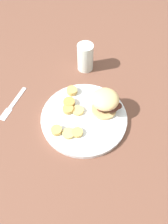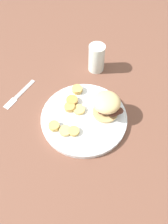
# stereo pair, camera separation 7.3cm
# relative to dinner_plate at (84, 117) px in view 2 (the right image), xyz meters

# --- Properties ---
(ground_plane) EXTENTS (4.00, 4.00, 0.00)m
(ground_plane) POSITION_rel_dinner_plate_xyz_m (0.00, 0.00, -0.01)
(ground_plane) COLOR brown
(dinner_plate) EXTENTS (0.30, 0.30, 0.02)m
(dinner_plate) POSITION_rel_dinner_plate_xyz_m (0.00, 0.00, 0.00)
(dinner_plate) COLOR white
(dinner_plate) RESTS_ON ground_plane
(sandwich) EXTENTS (0.12, 0.10, 0.08)m
(sandwich) POSITION_rel_dinner_plate_xyz_m (-0.05, -0.05, 0.05)
(sandwich) COLOR tan
(sandwich) RESTS_ON dinner_plate
(potato_round_0) EXTENTS (0.04, 0.04, 0.01)m
(potato_round_0) POSITION_rel_dinner_plate_xyz_m (-0.01, 0.07, 0.01)
(potato_round_0) COLOR tan
(potato_round_0) RESTS_ON dinner_plate
(potato_round_1) EXTENTS (0.04, 0.04, 0.02)m
(potato_round_1) POSITION_rel_dinner_plate_xyz_m (0.06, 0.09, 0.02)
(potato_round_1) COLOR tan
(potato_round_1) RESTS_ON dinner_plate
(potato_round_2) EXTENTS (0.04, 0.04, 0.02)m
(potato_round_2) POSITION_rel_dinner_plate_xyz_m (0.07, -0.03, 0.02)
(potato_round_2) COLOR #BC8942
(potato_round_2) RESTS_ON dinner_plate
(potato_round_3) EXTENTS (0.04, 0.04, 0.02)m
(potato_round_3) POSITION_rel_dinner_plate_xyz_m (0.06, -0.00, 0.02)
(potato_round_3) COLOR tan
(potato_round_3) RESTS_ON dinner_plate
(potato_round_4) EXTENTS (0.04, 0.04, 0.01)m
(potato_round_4) POSITION_rel_dinner_plate_xyz_m (0.02, 0.08, 0.01)
(potato_round_4) COLOR #DBB766
(potato_round_4) RESTS_ON dinner_plate
(potato_round_5) EXTENTS (0.04, 0.04, 0.02)m
(potato_round_5) POSITION_rel_dinner_plate_xyz_m (0.08, -0.08, 0.02)
(potato_round_5) COLOR tan
(potato_round_5) RESTS_ON dinner_plate
(potato_round_6) EXTENTS (0.04, 0.04, 0.01)m
(potato_round_6) POSITION_rel_dinner_plate_xyz_m (0.03, -0.01, 0.01)
(potato_round_6) COLOR #DBB766
(potato_round_6) RESTS_ON dinner_plate
(fork) EXTENTS (0.03, 0.16, 0.00)m
(fork) POSITION_rel_dinner_plate_xyz_m (0.27, 0.04, -0.01)
(fork) COLOR silver
(fork) RESTS_ON ground_plane
(drinking_glass) EXTENTS (0.06, 0.06, 0.11)m
(drinking_glass) POSITION_rel_dinner_plate_xyz_m (0.10, -0.24, 0.05)
(drinking_glass) COLOR silver
(drinking_glass) RESTS_ON ground_plane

